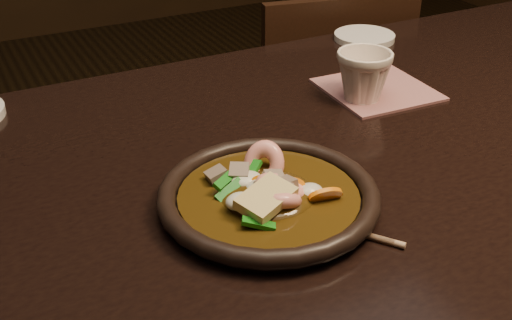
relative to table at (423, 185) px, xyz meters
name	(u,v)px	position (x,y,z in m)	size (l,w,h in m)	color
table	(423,185)	(0.00, 0.00, 0.00)	(1.60, 0.90, 0.75)	black
chair	(317,128)	(0.22, 0.62, -0.24)	(0.44, 0.44, 0.80)	black
plate	(269,197)	(-0.29, -0.04, 0.09)	(0.26, 0.26, 0.03)	black
stirfry	(269,193)	(-0.29, -0.04, 0.10)	(0.14, 0.16, 0.06)	#332209
saucer_right	(364,37)	(0.17, 0.39, 0.08)	(0.12, 0.12, 0.01)	silver
tea_cup	(363,75)	(-0.01, 0.15, 0.12)	(0.09, 0.08, 0.09)	silver
chopsticks	(295,216)	(-0.27, -0.08, 0.08)	(0.16, 0.21, 0.01)	tan
napkin	(377,89)	(0.04, 0.17, 0.08)	(0.17, 0.17, 0.00)	#935B5C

